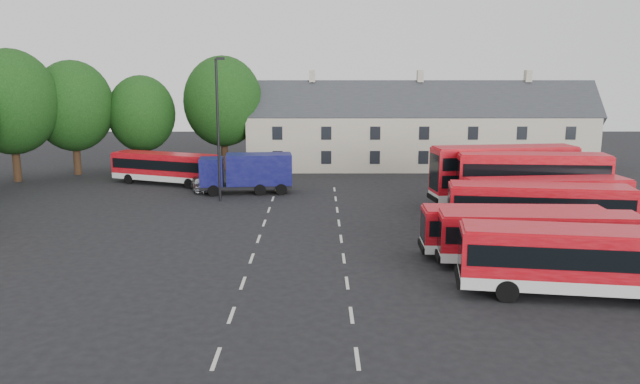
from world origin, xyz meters
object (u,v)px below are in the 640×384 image
at_px(silver_car, 200,184).
at_px(lamppost, 218,126).
at_px(bus_row_a, 589,257).
at_px(box_truck, 247,171).
at_px(bus_dd_south, 532,179).

height_order(silver_car, lamppost, lamppost).
height_order(bus_row_a, box_truck, box_truck).
distance_m(bus_row_a, lamppost, 29.11).
relative_size(bus_row_a, silver_car, 3.14).
xyz_separation_m(box_truck, silver_car, (-4.13, 1.04, -1.22)).
relative_size(bus_row_a, box_truck, 1.49).
distance_m(bus_dd_south, box_truck, 22.26).
bearing_deg(bus_dd_south, box_truck, 165.54).
relative_size(box_truck, silver_car, 2.12).
distance_m(bus_dd_south, lamppost, 23.42).
bearing_deg(bus_dd_south, silver_car, 166.34).
bearing_deg(box_truck, bus_row_a, -59.74).
relative_size(silver_car, lamppost, 0.33).
bearing_deg(lamppost, silver_car, 118.97).
bearing_deg(silver_car, bus_dd_south, -35.60).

